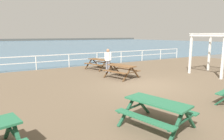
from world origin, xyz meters
The scene contains 9 objects.
ground_plane centered at (0.00, 0.00, -0.10)m, with size 30.00×24.00×0.20m, color brown.
sea_band centered at (0.00, 52.75, 0.00)m, with size 142.00×90.00×0.01m, color #476B84.
distant_shoreline centered at (0.00, 95.75, 0.00)m, with size 142.00×6.00×1.80m, color #4C4C47.
seaward_railing centered at (0.00, 7.75, 0.77)m, with size 23.07×0.07×1.08m.
picnic_table_near_left centered at (0.34, 5.61, 0.58)m, with size 1.92×2.13×0.80m.
picnic_table_mid_centre centered at (-2.89, -3.98, 0.58)m, with size 1.89×2.10×0.80m.
picnic_table_seaward centered at (0.04, 2.10, 0.58)m, with size 1.89×2.11×0.80m.
visitor centered at (0.14, 3.91, 0.95)m, with size 0.36×0.47×1.66m.
lattice_pergola centered at (5.95, -0.20, 2.00)m, with size 2.49×2.61×2.70m.
Camera 1 is at (-6.76, -7.88, 2.59)m, focal length 32.23 mm.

